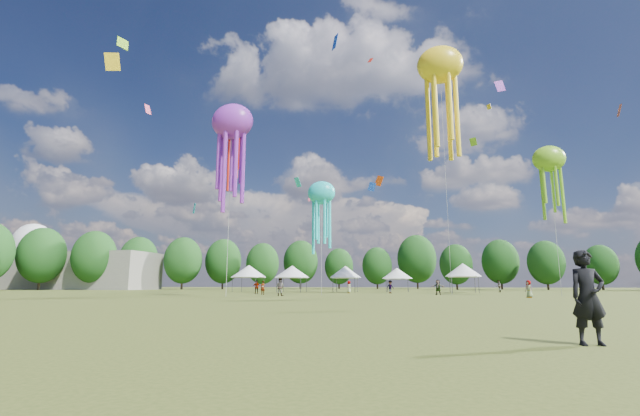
# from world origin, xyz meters

# --- Properties ---
(ground) EXTENTS (300.00, 300.00, 0.00)m
(ground) POSITION_xyz_m (0.00, 0.00, 0.00)
(ground) COLOR #384416
(ground) RESTS_ON ground
(observer_main) EXTENTS (0.76, 0.58, 1.89)m
(observer_main) POSITION_xyz_m (6.88, -1.81, 0.94)
(observer_main) COLOR black
(observer_main) RESTS_ON ground
(spectator_near) EXTENTS (1.00, 0.84, 1.81)m
(spectator_near) POSITION_xyz_m (-9.66, 30.98, 0.90)
(spectator_near) COLOR gray
(spectator_near) RESTS_ON ground
(spectators_far) EXTENTS (31.97, 27.28, 1.76)m
(spectators_far) POSITION_xyz_m (2.65, 43.27, 0.83)
(spectators_far) COLOR gray
(spectators_far) RESTS_ON ground
(festival_tents) EXTENTS (36.75, 10.01, 4.10)m
(festival_tents) POSITION_xyz_m (-6.95, 52.56, 3.02)
(festival_tents) COLOR #47474C
(festival_tents) RESTS_ON ground
(show_kites) EXTENTS (40.65, 17.10, 30.98)m
(show_kites) POSITION_xyz_m (-1.02, 36.98, 20.21)
(show_kites) COLOR purple
(show_kites) RESTS_ON ground
(small_kites) EXTENTS (71.53, 60.79, 45.77)m
(small_kites) POSITION_xyz_m (-0.03, 42.02, 28.94)
(small_kites) COLOR purple
(small_kites) RESTS_ON ground
(treeline) EXTENTS (201.57, 95.24, 13.43)m
(treeline) POSITION_xyz_m (-3.87, 62.51, 6.54)
(treeline) COLOR #38281C
(treeline) RESTS_ON ground
(hangar) EXTENTS (40.00, 12.00, 8.00)m
(hangar) POSITION_xyz_m (-72.00, 72.00, 4.00)
(hangar) COLOR gray
(hangar) RESTS_ON ground
(radome) EXTENTS (9.00, 9.00, 16.00)m
(radome) POSITION_xyz_m (-88.00, 78.00, 9.99)
(radome) COLOR white
(radome) RESTS_ON ground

